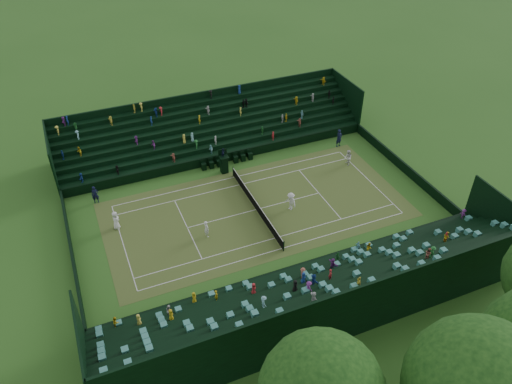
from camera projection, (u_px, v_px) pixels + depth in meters
ground at (256, 210)px, 44.81m from camera, size 160.00×160.00×0.00m
court_surface at (256, 210)px, 44.81m from camera, size 12.97×26.77×0.01m
perimeter_wall_north at (404, 167)px, 49.43m from camera, size 17.17×0.20×1.00m
perimeter_wall_south at (72, 254)px, 39.60m from camera, size 17.17×0.20×1.00m
perimeter_wall_east at (299, 269)px, 38.26m from camera, size 0.20×31.77×1.00m
perimeter_wall_west at (224, 158)px, 50.77m from camera, size 0.20×31.77×1.00m
north_grandstand at (327, 298)px, 34.55m from camera, size 6.60×32.00×4.90m
south_grandstand at (210, 130)px, 53.22m from camera, size 6.60×32.00×4.90m
tennis_net at (256, 205)px, 44.50m from camera, size 11.67×0.10×1.06m
umpire_chair at (224, 162)px, 48.89m from camera, size 0.87×0.87×2.74m
courtside_chairs at (227, 161)px, 50.49m from camera, size 0.48×5.45×1.04m
player_near_west at (116, 220)px, 42.29m from camera, size 1.00×0.85×1.75m
player_near_east at (206, 229)px, 41.52m from camera, size 0.66×0.50×1.61m
player_far_west at (348, 158)px, 50.13m from camera, size 0.96×0.84×1.67m
player_far_east at (291, 201)px, 44.35m from camera, size 1.31×1.02×1.78m
line_judge_north at (339, 138)px, 52.91m from camera, size 0.66×0.83×1.99m
line_judge_south at (95, 195)px, 45.17m from camera, size 0.42×0.63×1.72m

